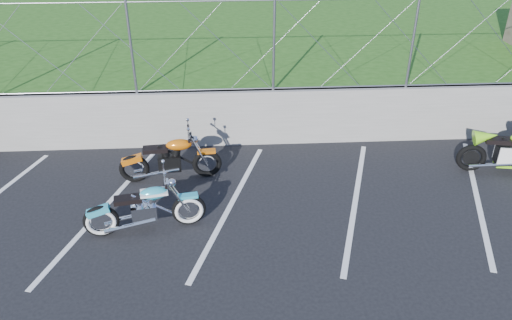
{
  "coord_description": "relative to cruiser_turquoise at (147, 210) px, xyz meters",
  "views": [
    {
      "loc": [
        0.01,
        -6.86,
        5.43
      ],
      "look_at": [
        0.49,
        1.3,
        0.78
      ],
      "focal_mm": 35.0,
      "sensor_mm": 36.0,
      "label": 1
    }
  ],
  "objects": [
    {
      "name": "grass_field",
      "position": [
        1.47,
        13.2,
        0.23
      ],
      "size": [
        30.0,
        20.0,
        1.3
      ],
      "primitive_type": "cube",
      "color": "#245115",
      "rests_on": "ground"
    },
    {
      "name": "sportbike_green",
      "position": [
        7.26,
        1.52,
        0.04
      ],
      "size": [
        2.05,
        0.73,
        1.07
      ],
      "rotation": [
        0.0,
        0.0,
        -0.18
      ],
      "color": "black",
      "rests_on": "ground"
    },
    {
      "name": "parking_lines",
      "position": [
        2.67,
        0.7,
        -0.42
      ],
      "size": [
        18.29,
        4.31,
        0.01
      ],
      "color": "silver",
      "rests_on": "ground"
    },
    {
      "name": "naked_orange",
      "position": [
        0.29,
        1.68,
        0.02
      ],
      "size": [
        2.07,
        0.7,
        1.03
      ],
      "rotation": [
        0.0,
        0.0,
        0.09
      ],
      "color": "black",
      "rests_on": "ground"
    },
    {
      "name": "ground",
      "position": [
        1.47,
        -0.3,
        -0.42
      ],
      "size": [
        90.0,
        90.0,
        0.0
      ],
      "primitive_type": "plane",
      "color": "black",
      "rests_on": "ground"
    },
    {
      "name": "retaining_wall",
      "position": [
        1.47,
        3.2,
        0.23
      ],
      "size": [
        30.0,
        0.22,
        1.3
      ],
      "primitive_type": "cube",
      "color": "slate",
      "rests_on": "ground"
    },
    {
      "name": "chain_link_fence",
      "position": [
        1.47,
        3.2,
        1.88
      ],
      "size": [
        28.0,
        0.03,
        2.0
      ],
      "color": "gray",
      "rests_on": "retaining_wall"
    },
    {
      "name": "cruiser_turquoise",
      "position": [
        0.0,
        0.0,
        0.0
      ],
      "size": [
        2.1,
        0.66,
        1.05
      ],
      "rotation": [
        0.0,
        0.0,
        0.17
      ],
      "color": "black",
      "rests_on": "ground"
    }
  ]
}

